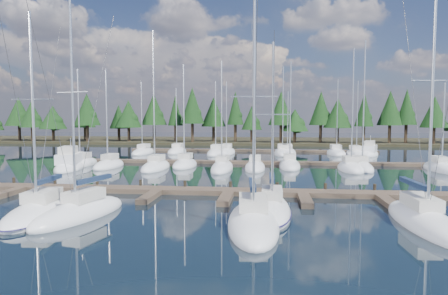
# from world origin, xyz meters

# --- Properties ---
(ground) EXTENTS (260.00, 260.00, 0.00)m
(ground) POSITION_xyz_m (0.00, 30.00, 0.00)
(ground) COLOR black
(ground) RESTS_ON ground
(far_shore) EXTENTS (220.00, 30.00, 0.60)m
(far_shore) POSITION_xyz_m (0.00, 90.00, 0.30)
(far_shore) COLOR #2B2718
(far_shore) RESTS_ON ground
(main_dock) EXTENTS (44.00, 6.13, 0.90)m
(main_dock) POSITION_xyz_m (0.00, 17.36, 0.20)
(main_dock) COLOR brown
(main_dock) RESTS_ON ground
(back_docks) EXTENTS (50.00, 21.80, 0.40)m
(back_docks) POSITION_xyz_m (0.00, 49.58, 0.20)
(back_docks) COLOR brown
(back_docks) RESTS_ON ground
(front_sailboat_1) EXTENTS (3.72, 8.43, 13.62)m
(front_sailboat_1) POSITION_xyz_m (-11.28, 8.80, 0.28)
(front_sailboat_1) COLOR white
(front_sailboat_1) RESTS_ON ground
(front_sailboat_2) EXTENTS (4.43, 8.79, 14.43)m
(front_sailboat_2) POSITION_xyz_m (-8.74, 9.17, 0.30)
(front_sailboat_2) COLOR white
(front_sailboat_2) RESTS_ON ground
(front_sailboat_3) EXTENTS (3.63, 9.60, 13.71)m
(front_sailboat_3) POSITION_xyz_m (2.38, 8.09, 0.28)
(front_sailboat_3) COLOR white
(front_sailboat_3) RESTS_ON ground
(front_sailboat_4) EXTENTS (2.57, 8.30, 11.94)m
(front_sailboat_4) POSITION_xyz_m (3.50, 11.26, 0.28)
(front_sailboat_4) COLOR white
(front_sailboat_4) RESTS_ON ground
(front_sailboat_5) EXTENTS (2.95, 9.80, 15.36)m
(front_sailboat_5) POSITION_xyz_m (12.39, 9.49, 0.30)
(front_sailboat_5) COLOR white
(front_sailboat_5) RESTS_ON ground
(back_sailboat_rows) EXTENTS (48.06, 32.80, 17.69)m
(back_sailboat_rows) POSITION_xyz_m (0.12, 45.19, 0.27)
(back_sailboat_rows) COLOR white
(back_sailboat_rows) RESTS_ON ground
(motor_yacht_left) EXTENTS (5.41, 9.77, 4.64)m
(motor_yacht_left) POSITION_xyz_m (-21.50, 32.12, 0.51)
(motor_yacht_left) COLOR white
(motor_yacht_left) RESTS_ON ground
(motor_yacht_right) EXTENTS (5.24, 8.58, 4.06)m
(motor_yacht_right) POSITION_xyz_m (20.30, 55.12, 0.46)
(motor_yacht_right) COLOR white
(motor_yacht_right) RESTS_ON ground
(tree_line) EXTENTS (187.22, 12.04, 13.91)m
(tree_line) POSITION_xyz_m (0.30, 80.19, 7.42)
(tree_line) COLOR black
(tree_line) RESTS_ON far_shore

